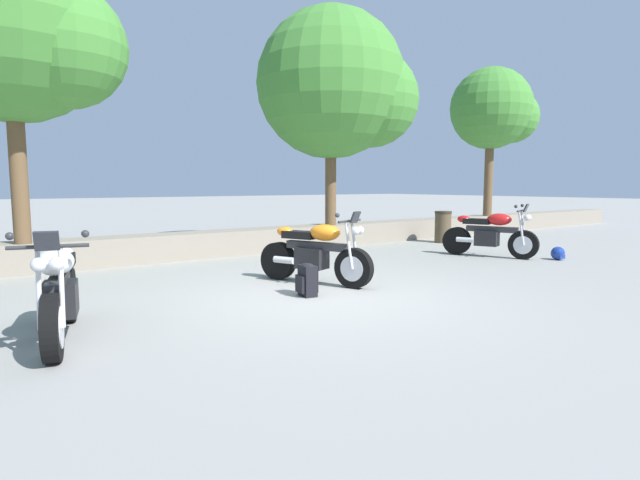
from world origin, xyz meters
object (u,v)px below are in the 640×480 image
rider_backpack (307,279)px  leafy_tree_far_right (495,111)px  leafy_tree_mid_left (21,31)px  rider_helmet (558,253)px  motorcycle_white_near_left (59,293)px  motorcycle_red_far_right (490,235)px  leafy_tree_mid_right (339,87)px  trash_bin (443,227)px  motorcycle_orange_centre (316,254)px

rider_backpack → leafy_tree_far_right: size_ratio=0.10×
leafy_tree_mid_left → leafy_tree_far_right: 13.46m
rider_helmet → motorcycle_white_near_left: bearing=179.4°
motorcycle_red_far_right → leafy_tree_far_right: bearing=34.7°
rider_backpack → leafy_tree_mid_right: leafy_tree_mid_right is taller
motorcycle_red_far_right → leafy_tree_mid_left: size_ratio=0.38×
rider_helmet → motorcycle_red_far_right: bearing=123.2°
trash_bin → leafy_tree_mid_right: bearing=159.9°
rider_backpack → leafy_tree_far_right: leafy_tree_far_right is taller
leafy_tree_mid_right → rider_backpack: bearing=-133.0°
motorcycle_white_near_left → rider_helmet: bearing=-0.6°
rider_helmet → leafy_tree_far_right: leafy_tree_far_right is taller
motorcycle_orange_centre → trash_bin: bearing=22.9°
rider_backpack → leafy_tree_mid_right: bearing=47.0°
leafy_tree_far_right → trash_bin: leafy_tree_far_right is taller
rider_helmet → leafy_tree_mid_right: size_ratio=0.05×
motorcycle_red_far_right → rider_helmet: 1.41m
motorcycle_red_far_right → leafy_tree_mid_left: (-8.37, 3.42, 3.66)m
motorcycle_orange_centre → leafy_tree_mid_right: 6.12m
motorcycle_orange_centre → rider_helmet: motorcycle_orange_centre is taller
leafy_tree_mid_right → leafy_tree_far_right: (6.56, 0.04, -0.01)m
motorcycle_white_near_left → motorcycle_red_far_right: bearing=6.9°
motorcycle_red_far_right → leafy_tree_mid_right: size_ratio=0.37×
trash_bin → motorcycle_orange_centre: bearing=-157.1°
motorcycle_red_far_right → leafy_tree_mid_left: bearing=157.8°
motorcycle_white_near_left → rider_helmet: 9.47m
motorcycle_red_far_right → leafy_tree_mid_right: bearing=112.8°
trash_bin → leafy_tree_mid_left: bearing=174.3°
motorcycle_white_near_left → rider_backpack: motorcycle_white_near_left is taller
motorcycle_red_far_right → leafy_tree_mid_right: leafy_tree_mid_right is taller
motorcycle_orange_centre → leafy_tree_mid_left: leafy_tree_mid_left is taller
rider_backpack → leafy_tree_mid_right: size_ratio=0.09×
motorcycle_red_far_right → leafy_tree_mid_right: 5.16m
rider_backpack → motorcycle_white_near_left: bearing=-176.5°
rider_backpack → trash_bin: 7.62m
leafy_tree_far_right → motorcycle_orange_centre: bearing=-159.6°
motorcycle_red_far_right → rider_backpack: size_ratio=4.23×
rider_backpack → leafy_tree_far_right: (10.60, 4.37, 3.74)m
rider_backpack → trash_bin: bearing=25.7°
motorcycle_orange_centre → trash_bin: size_ratio=2.30×
rider_helmet → trash_bin: 3.66m
motorcycle_white_near_left → leafy_tree_far_right: (13.81, 4.57, 3.50)m
leafy_tree_mid_right → leafy_tree_far_right: bearing=0.3°
motorcycle_white_near_left → trash_bin: (10.07, 3.50, -0.05)m
motorcycle_white_near_left → rider_helmet: (9.47, -0.10, -0.35)m
motorcycle_red_far_right → trash_bin: size_ratio=2.31×
motorcycle_white_near_left → rider_backpack: 3.22m
motorcycle_white_near_left → motorcycle_red_far_right: 8.78m
rider_helmet → leafy_tree_far_right: 7.44m
motorcycle_red_far_right → leafy_tree_mid_left: 9.75m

